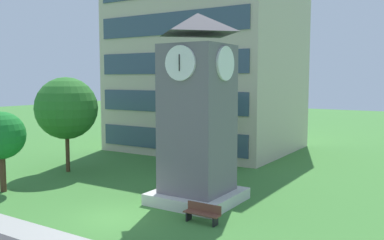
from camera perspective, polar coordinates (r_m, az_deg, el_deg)
name	(u,v)px	position (r m, az deg, el deg)	size (l,w,h in m)	color
ground_plane	(115,218)	(20.92, -10.56, -13.03)	(160.00, 160.00, 0.00)	#3D7A33
office_building	(207,65)	(40.11, 2.13, 7.51)	(15.79, 12.74, 16.00)	beige
clock_tower	(198,120)	(22.28, 0.77, 0.06)	(4.31, 4.31, 10.10)	slate
park_bench	(203,213)	(19.82, 1.45, -12.61)	(1.80, 0.49, 0.88)	brown
tree_streetside	(1,136)	(26.91, -24.66, -1.98)	(2.81, 2.81, 4.78)	#513823
tree_by_building	(195,117)	(29.56, 0.45, 0.40)	(2.86, 2.86, 5.45)	#513823
tree_near_tower	(66,108)	(31.02, -16.82, 1.55)	(4.43, 4.43, 6.82)	#513823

